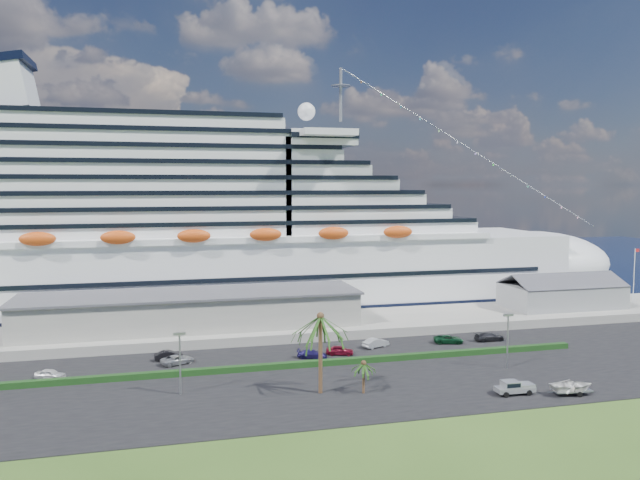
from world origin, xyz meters
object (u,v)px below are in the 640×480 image
object	(u,v)px
cruise_ship	(202,235)
pickup_truck	(514,387)
parked_car_3	(312,354)
boat_trailer	(572,386)

from	to	relation	value
cruise_ship	pickup_truck	xyz separation A→B (m)	(36.11, -66.83, -15.56)
parked_car_3	cruise_ship	bearing A→B (deg)	41.23
cruise_ship	pickup_truck	distance (m)	77.53
pickup_truck	boat_trailer	distance (m)	7.53
cruise_ship	parked_car_3	distance (m)	48.58
cruise_ship	parked_car_3	xyz separation A→B (m)	(14.34, -43.62, -15.88)
parked_car_3	pickup_truck	bearing A→B (deg)	-113.81
cruise_ship	pickup_truck	size ratio (longest dim) A/B	36.29
cruise_ship	parked_car_3	world-z (taller)	cruise_ship
boat_trailer	parked_car_3	bearing A→B (deg)	138.92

